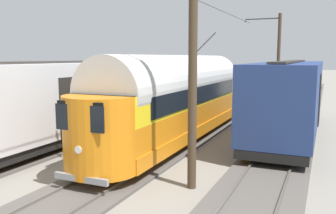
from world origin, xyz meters
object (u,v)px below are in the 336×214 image
Objects in this scene: vintage_streetcar at (179,97)px; coach_adjacent at (290,96)px; catenary_pole_mid_near at (190,61)px; boxcar_far_siding at (50,102)px; catenary_pole_foreground at (277,59)px.

coach_adjacent is at bearing -144.40° from vintage_streetcar.
boxcar_far_siding is at bearing -17.13° from catenary_pole_mid_near.
catenary_pole_mid_near reaches higher than vintage_streetcar.
catenary_pole_mid_near is (0.00, 21.36, 0.00)m from catenary_pole_foreground.
catenary_pole_mid_near reaches higher than boxcar_far_siding.
coach_adjacent and boxcar_far_siding have the same top height.
catenary_pole_foreground is at bearing -79.63° from coach_adjacent.
coach_adjacent is 1.00× the size of boxcar_far_siding.
catenary_pole_mid_near is at bearing 77.19° from coach_adjacent.
boxcar_far_siding is 1.76× the size of catenary_pole_foreground.
catenary_pole_foreground reaches higher than vintage_streetcar.
vintage_streetcar is at bearing 79.72° from catenary_pole_foreground.
coach_adjacent is 12.19m from catenary_pole_foreground.
boxcar_far_siding is (4.95, 3.59, -0.09)m from vintage_streetcar.
vintage_streetcar is 15.74m from catenary_pole_foreground.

